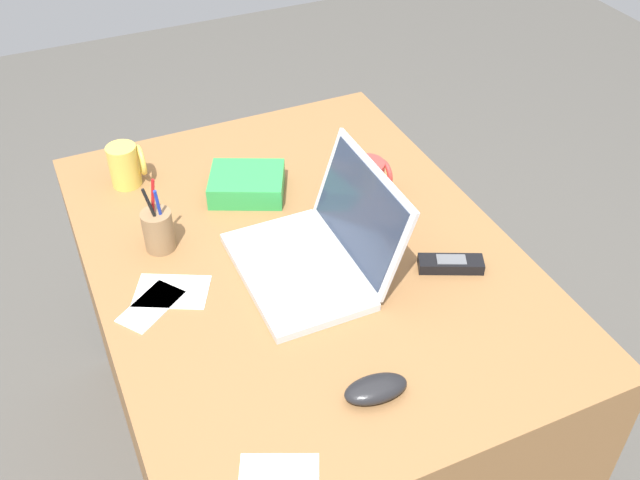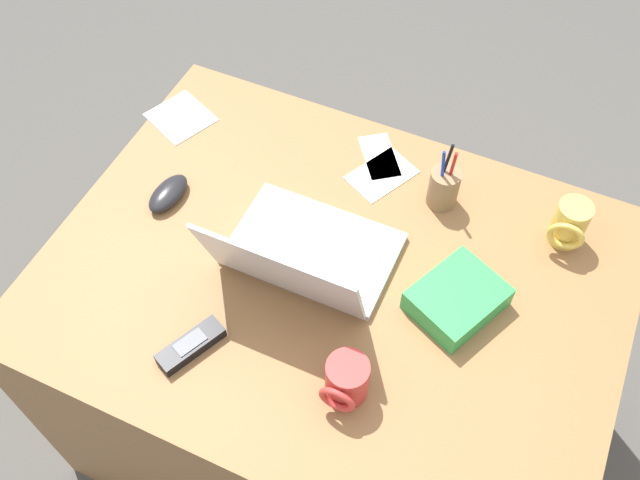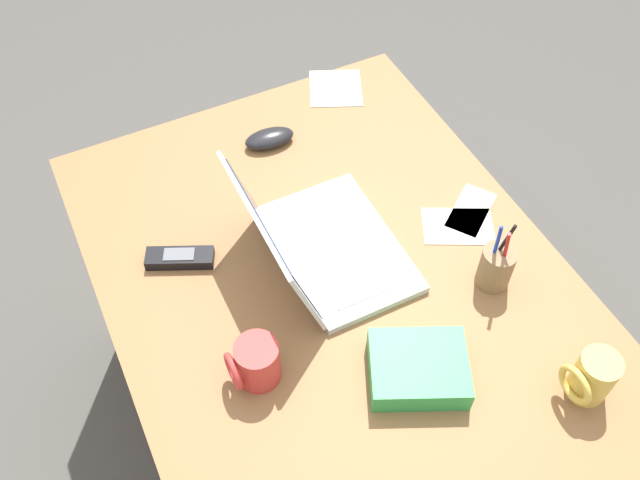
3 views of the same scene
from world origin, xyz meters
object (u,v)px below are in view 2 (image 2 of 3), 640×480
object	(u,v)px
coffee_mug_white	(346,381)
coffee_mug_tall	(569,224)
laptop	(304,256)
cordless_phone	(191,345)
pen_holder	(444,187)
snack_bag	(457,299)
computer_mouse	(168,193)

from	to	relation	value
coffee_mug_white	coffee_mug_tall	bearing A→B (deg)	-119.19
laptop	cordless_phone	xyz separation A→B (m)	(0.12, 0.25, -0.03)
cordless_phone	pen_holder	distance (m)	0.62
cordless_phone	pen_holder	xyz separation A→B (m)	(-0.32, -0.53, 0.04)
cordless_phone	snack_bag	world-z (taller)	snack_bag
coffee_mug_white	cordless_phone	bearing A→B (deg)	7.64
computer_mouse	cordless_phone	distance (m)	0.37
coffee_mug_tall	snack_bag	size ratio (longest dim) A/B	0.61
coffee_mug_tall	cordless_phone	world-z (taller)	coffee_mug_tall
laptop	coffee_mug_white	world-z (taller)	laptop
snack_bag	computer_mouse	bearing A→B (deg)	0.00
coffee_mug_white	laptop	bearing A→B (deg)	-49.26
coffee_mug_tall	snack_bag	distance (m)	0.29
snack_bag	cordless_phone	bearing A→B (deg)	34.79
computer_mouse	snack_bag	size ratio (longest dim) A/B	0.67
coffee_mug_white	cordless_phone	xyz separation A→B (m)	(0.30, 0.04, -0.04)
cordless_phone	laptop	bearing A→B (deg)	-114.74
computer_mouse	pen_holder	world-z (taller)	pen_holder
coffee_mug_white	snack_bag	xyz separation A→B (m)	(-0.13, -0.26, -0.02)
pen_holder	computer_mouse	bearing A→B (deg)	23.62
computer_mouse	coffee_mug_white	world-z (taller)	coffee_mug_white
snack_bag	laptop	bearing A→B (deg)	7.86
laptop	computer_mouse	size ratio (longest dim) A/B	2.90
computer_mouse	coffee_mug_white	xyz separation A→B (m)	(-0.53, 0.26, 0.03)
cordless_phone	coffee_mug_white	bearing A→B (deg)	-172.36
coffee_mug_white	coffee_mug_tall	distance (m)	0.58
laptop	coffee_mug_tall	xyz separation A→B (m)	(-0.46, -0.29, 0.01)
laptop	computer_mouse	bearing A→B (deg)	-7.03
computer_mouse	coffee_mug_tall	bearing A→B (deg)	-158.23
coffee_mug_white	snack_bag	distance (m)	0.29
laptop	cordless_phone	world-z (taller)	laptop
coffee_mug_tall	cordless_phone	xyz separation A→B (m)	(0.58, 0.54, -0.04)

